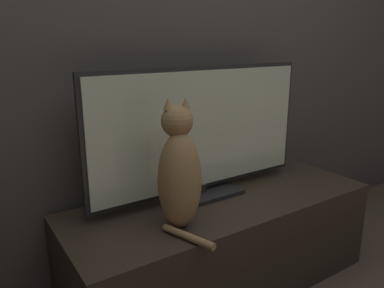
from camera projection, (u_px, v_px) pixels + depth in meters
The scene contains 4 objects.
wall_back at pixel (184, 6), 1.74m from camera, with size 4.80×0.05×2.60m.
tv_stand at pixel (221, 242), 1.78m from camera, with size 1.45×0.55×0.44m.
tv at pixel (202, 133), 1.69m from camera, with size 1.11×0.21×0.60m.
cat at pixel (179, 173), 1.42m from camera, with size 0.20×0.32×0.51m.
Camera 1 is at (-0.99, -0.34, 1.15)m, focal length 35.00 mm.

